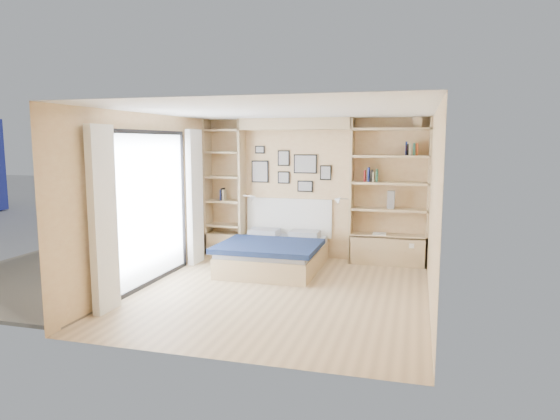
# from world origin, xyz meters

# --- Properties ---
(ground) EXTENTS (4.50, 4.50, 0.00)m
(ground) POSITION_xyz_m (0.00, 0.00, 0.00)
(ground) COLOR tan
(ground) RESTS_ON ground
(room_shell) EXTENTS (4.50, 4.50, 4.50)m
(room_shell) POSITION_xyz_m (-0.39, 1.52, 1.08)
(room_shell) COLOR #DDBA85
(room_shell) RESTS_ON ground
(bed) EXTENTS (1.58, 1.94, 1.07)m
(bed) POSITION_xyz_m (-0.45, 1.28, 0.26)
(bed) COLOR tan
(bed) RESTS_ON ground
(photo_gallery) EXTENTS (1.48, 0.02, 0.82)m
(photo_gallery) POSITION_xyz_m (-0.45, 2.22, 1.60)
(photo_gallery) COLOR black
(photo_gallery) RESTS_ON ground
(reading_lamps) EXTENTS (1.92, 0.12, 0.15)m
(reading_lamps) POSITION_xyz_m (-0.30, 2.00, 1.10)
(reading_lamps) COLOR silver
(reading_lamps) RESTS_ON ground
(shelf_decor) EXTENTS (3.57, 0.23, 2.03)m
(shelf_decor) POSITION_xyz_m (1.11, 2.07, 1.69)
(shelf_decor) COLOR #A51E1E
(shelf_decor) RESTS_ON ground
(deck) EXTENTS (3.20, 4.00, 0.05)m
(deck) POSITION_xyz_m (-3.60, 0.00, 0.00)
(deck) COLOR #6D6150
(deck) RESTS_ON ground
(deck_chair) EXTENTS (0.51, 0.74, 0.69)m
(deck_chair) POSITION_xyz_m (-3.00, -0.09, 0.32)
(deck_chair) COLOR tan
(deck_chair) RESTS_ON ground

